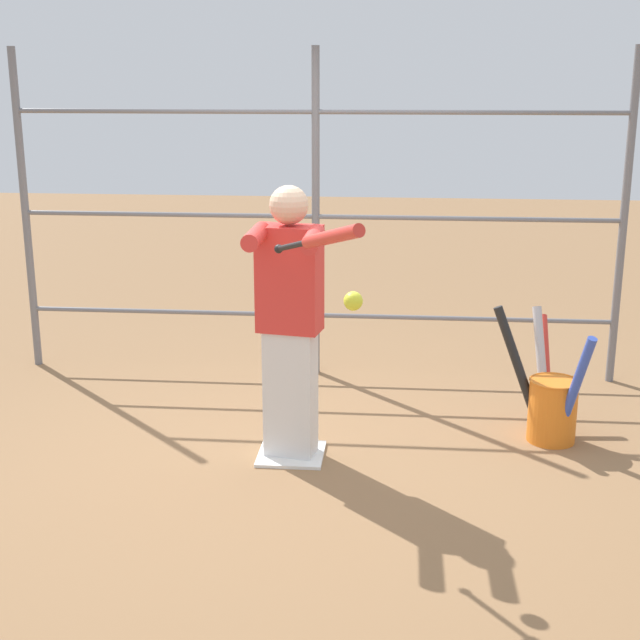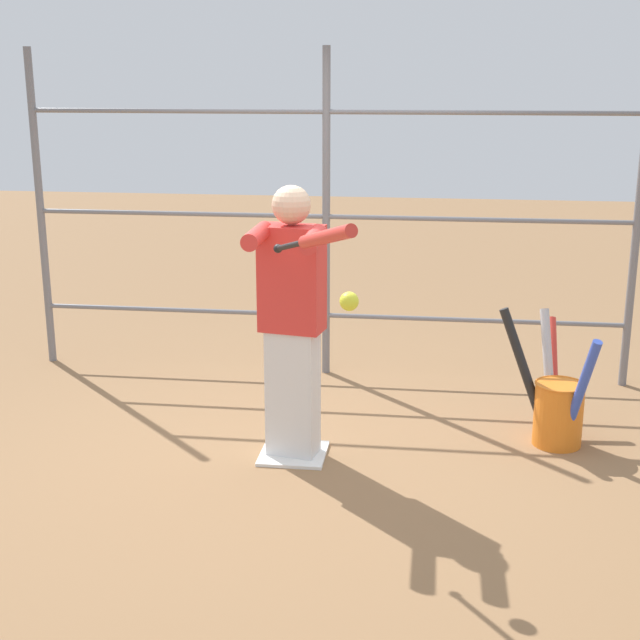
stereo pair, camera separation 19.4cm
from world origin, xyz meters
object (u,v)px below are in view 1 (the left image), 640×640
batter (290,316)px  bat_bucket (550,402)px  baseball_bat_swinging (325,238)px  softball_in_flight (353,301)px

batter → bat_bucket: size_ratio=1.89×
baseball_bat_swinging → softball_in_flight: size_ratio=7.60×
batter → bat_bucket: (-1.62, -0.43, -0.64)m
baseball_bat_swinging → bat_bucket: (-1.34, -1.27, -1.26)m
batter → softball_in_flight: 0.92m
softball_in_flight → batter: bearing=-61.6°
softball_in_flight → bat_bucket: bearing=-135.3°
bat_bucket → batter: bearing=14.7°
batter → softball_in_flight: batter is taller
baseball_bat_swinging → softball_in_flight: (-0.14, -0.08, -0.32)m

